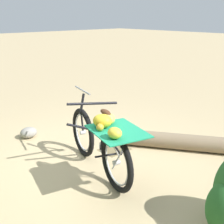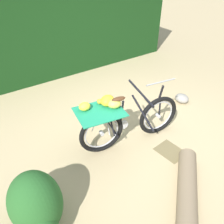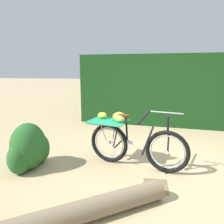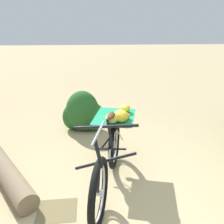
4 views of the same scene
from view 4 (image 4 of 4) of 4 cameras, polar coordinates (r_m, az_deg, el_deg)
ground_plane at (r=2.81m, az=3.76°, el=-22.23°), size 60.00×60.00×0.00m
bicycle at (r=2.81m, az=-0.47°, el=-10.17°), size 0.89×1.79×1.03m
fallen_log at (r=3.53m, az=-26.47°, el=-12.21°), size 1.33×1.78×0.25m
shrub_cluster at (r=4.41m, az=-7.41°, el=-0.33°), size 0.85×0.58×0.81m
leaf_litter_patch at (r=2.78m, az=-13.98°, el=-23.42°), size 0.44×0.36×0.01m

